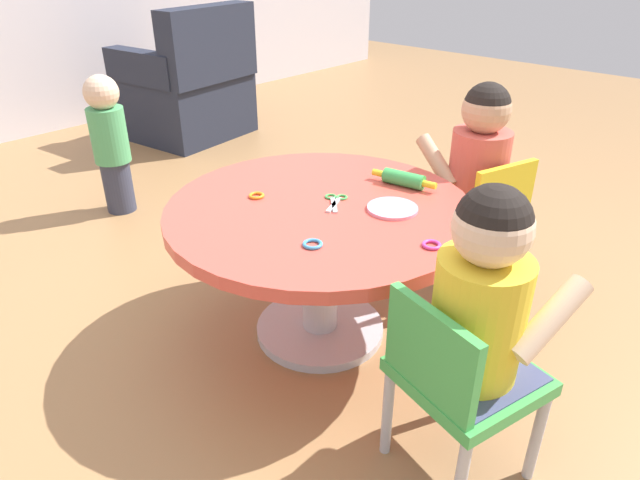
# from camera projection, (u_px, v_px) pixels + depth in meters

# --- Properties ---
(ground_plane) EXTENTS (10.00, 10.00, 0.00)m
(ground_plane) POSITION_uv_depth(u_px,v_px,m) (320.00, 331.00, 1.98)
(ground_plane) COLOR #9E7247
(craft_table) EXTENTS (0.96, 0.96, 0.49)m
(craft_table) POSITION_uv_depth(u_px,v_px,m) (320.00, 235.00, 1.80)
(craft_table) COLOR silver
(craft_table) RESTS_ON ground
(child_chair_left) EXTENTS (0.37, 0.37, 0.54)m
(child_chair_left) POSITION_uv_depth(u_px,v_px,m) (458.00, 379.00, 1.33)
(child_chair_left) COLOR #B7B7BC
(child_chair_left) RESTS_ON ground
(seated_child_left) EXTENTS (0.40, 0.35, 0.51)m
(seated_child_left) POSITION_uv_depth(u_px,v_px,m) (483.00, 294.00, 1.24)
(seated_child_left) COLOR #3F4772
(seated_child_left) RESTS_ON ground
(child_chair_right) EXTENTS (0.38, 0.38, 0.54)m
(child_chair_right) POSITION_uv_depth(u_px,v_px,m) (478.00, 215.00, 2.10)
(child_chair_right) COLOR #B7B7BC
(child_chair_right) RESTS_ON ground
(seated_child_right) EXTENTS (0.36, 0.41, 0.51)m
(seated_child_right) POSITION_uv_depth(u_px,v_px,m) (479.00, 154.00, 2.02)
(seated_child_right) COLOR #3F4772
(seated_child_right) RESTS_ON ground
(armchair_dark) EXTENTS (0.79, 0.80, 0.85)m
(armchair_dark) POSITION_uv_depth(u_px,v_px,m) (188.00, 90.00, 3.78)
(armchair_dark) COLOR #232838
(armchair_dark) RESTS_ON ground
(toddler_standing) EXTENTS (0.17, 0.17, 0.67)m
(toddler_standing) POSITION_uv_depth(u_px,v_px,m) (110.00, 141.00, 2.68)
(toddler_standing) COLOR #33384C
(toddler_standing) RESTS_ON ground
(rolling_pin) EXTENTS (0.07, 0.23, 0.05)m
(rolling_pin) POSITION_uv_depth(u_px,v_px,m) (404.00, 179.00, 1.87)
(rolling_pin) COLOR green
(rolling_pin) RESTS_ON craft_table
(craft_scissors) EXTENTS (0.14, 0.12, 0.01)m
(craft_scissors) POSITION_uv_depth(u_px,v_px,m) (335.00, 200.00, 1.77)
(craft_scissors) COLOR silver
(craft_scissors) RESTS_ON craft_table
(playdough_blob_0) EXTENTS (0.16, 0.16, 0.01)m
(playdough_blob_0) POSITION_uv_depth(u_px,v_px,m) (392.00, 208.00, 1.72)
(playdough_blob_0) COLOR pink
(playdough_blob_0) RESTS_ON craft_table
(cookie_cutter_0) EXTENTS (0.05, 0.05, 0.01)m
(cookie_cutter_0) POSITION_uv_depth(u_px,v_px,m) (257.00, 196.00, 1.80)
(cookie_cutter_0) COLOR orange
(cookie_cutter_0) RESTS_ON craft_table
(cookie_cutter_1) EXTENTS (0.05, 0.05, 0.01)m
(cookie_cutter_1) POSITION_uv_depth(u_px,v_px,m) (432.00, 245.00, 1.52)
(cookie_cutter_1) COLOR #D83FA5
(cookie_cutter_1) RESTS_ON craft_table
(cookie_cutter_2) EXTENTS (0.06, 0.06, 0.01)m
(cookie_cutter_2) POSITION_uv_depth(u_px,v_px,m) (313.00, 244.00, 1.52)
(cookie_cutter_2) COLOR #3F99D8
(cookie_cutter_2) RESTS_ON craft_table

